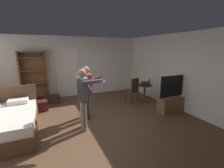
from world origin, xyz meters
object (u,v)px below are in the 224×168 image
object	(u,v)px
side_table	(145,91)
person_blue_shirt	(83,96)
bookshelf	(34,75)
bottle_on_table	(149,82)
suitcase_small	(38,106)
wooden_chair	(133,89)
suitcase_dark	(52,99)
tv_flatscreen	(174,101)
laptop	(145,84)
person_striped_shirt	(87,89)

from	to	relation	value
side_table	person_blue_shirt	xyz separation A→B (m)	(-2.72, -1.15, 0.45)
bookshelf	bottle_on_table	size ratio (longest dim) A/B	7.60
suitcase_small	person_blue_shirt	bearing A→B (deg)	-64.97
bottle_on_table	wooden_chair	world-z (taller)	wooden_chair
side_table	suitcase_small	xyz separation A→B (m)	(-3.87, 0.65, -0.30)
side_table	bottle_on_table	size ratio (longest dim) A/B	2.66
person_blue_shirt	suitcase_dark	size ratio (longest dim) A/B	2.77
wooden_chair	suitcase_small	distance (m)	3.46
side_table	suitcase_dark	distance (m)	3.67
bottle_on_table	tv_flatscreen	bearing A→B (deg)	-79.86
bottle_on_table	suitcase_small	world-z (taller)	bottle_on_table
bookshelf	suitcase_small	xyz separation A→B (m)	(0.08, -1.22, -0.90)
laptop	person_blue_shirt	size ratio (longest dim) A/B	0.26
person_striped_shirt	suitcase_small	bearing A→B (deg)	141.42
person_blue_shirt	person_striped_shirt	world-z (taller)	person_blue_shirt
person_striped_shirt	suitcase_small	xyz separation A→B (m)	(-1.42, 1.13, -0.74)
person_blue_shirt	person_striped_shirt	bearing A→B (deg)	67.55
wooden_chair	suitcase_small	xyz separation A→B (m)	(-3.39, 0.54, -0.37)
person_striped_shirt	person_blue_shirt	bearing A→B (deg)	-112.45
person_blue_shirt	suitcase_dark	xyz separation A→B (m)	(-0.68, 2.49, -0.76)
bookshelf	suitcase_small	distance (m)	1.52
laptop	suitcase_dark	xyz separation A→B (m)	(-3.36, 1.38, -0.59)
bottle_on_table	side_table	bearing A→B (deg)	150.26
bookshelf	wooden_chair	distance (m)	3.93
laptop	suitcase_dark	bearing A→B (deg)	157.62
side_table	laptop	xyz separation A→B (m)	(-0.05, -0.04, 0.28)
wooden_chair	laptop	bearing A→B (deg)	-18.29
tv_flatscreen	person_striped_shirt	bearing A→B (deg)	165.96
bottle_on_table	person_blue_shirt	xyz separation A→B (m)	(-2.86, -1.07, 0.10)
bookshelf	tv_flatscreen	world-z (taller)	bookshelf
bottle_on_table	wooden_chair	xyz separation A→B (m)	(-0.62, 0.18, -0.27)
tv_flatscreen	person_striped_shirt	distance (m)	2.93
person_striped_shirt	laptop	bearing A→B (deg)	10.55
bookshelf	tv_flatscreen	distance (m)	5.31
person_striped_shirt	tv_flatscreen	bearing A→B (deg)	-14.04
laptop	person_blue_shirt	bearing A→B (deg)	-157.51
bottle_on_table	suitcase_small	xyz separation A→B (m)	(-4.01, 0.73, -0.64)
laptop	suitcase_small	world-z (taller)	laptop
bottle_on_table	laptop	bearing A→B (deg)	167.94
tv_flatscreen	suitcase_dark	xyz separation A→B (m)	(-3.74, 2.53, -0.20)
wooden_chair	person_blue_shirt	distance (m)	2.60
suitcase_small	tv_flatscreen	bearing A→B (deg)	-31.10
person_blue_shirt	bookshelf	bearing A→B (deg)	112.13
tv_flatscreen	suitcase_dark	world-z (taller)	tv_flatscreen
person_striped_shirt	suitcase_dark	bearing A→B (deg)	117.47
tv_flatscreen	suitcase_dark	distance (m)	4.52
laptop	suitcase_small	bearing A→B (deg)	169.83
person_blue_shirt	wooden_chair	bearing A→B (deg)	29.17
bookshelf	laptop	bearing A→B (deg)	-26.05
person_blue_shirt	suitcase_dark	bearing A→B (deg)	105.22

